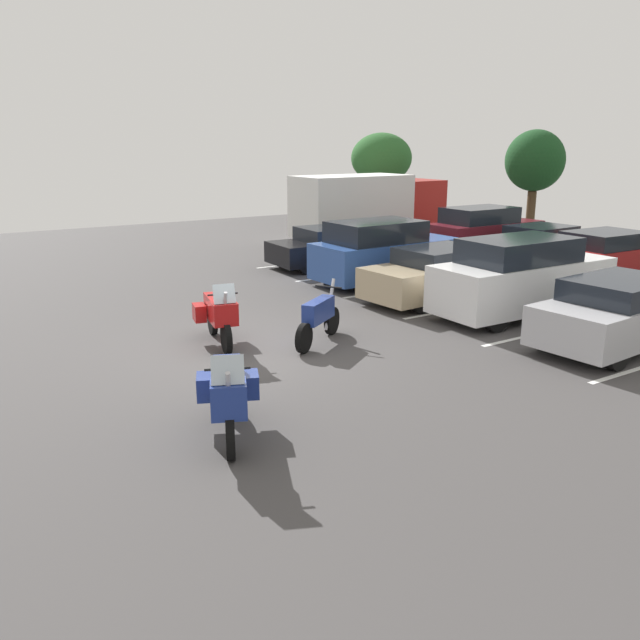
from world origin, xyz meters
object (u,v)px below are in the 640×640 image
Objects in this scene: motorcycle_second at (228,392)px; car_black at (332,247)px; car_far_red at (605,255)px; car_far_maroon at (484,232)px; car_tan at (444,274)px; box_truck at (368,206)px; car_far_charcoal at (544,246)px; car_blue at (384,252)px; car_silver at (623,312)px; car_white at (522,277)px; motorcycle_third at (319,317)px; motorcycle_touring at (219,314)px.

motorcycle_second is 0.47× the size of car_black.
car_far_maroon is at bearing 179.23° from car_far_red.
car_tan is 10.46m from box_truck.
motorcycle_second is 0.46× the size of car_far_maroon.
car_far_charcoal is (3.79, 6.33, 0.01)m from car_black.
car_blue reaches higher than car_tan.
car_silver is at bearing -16.13° from box_truck.
car_white reaches higher than car_silver.
car_far_red is at bearing 61.28° from car_blue.
car_far_red is at bearing 127.28° from car_silver.
car_far_charcoal is 1.05× the size of car_far_red.
car_far_maroon is 0.67× the size of box_truck.
car_silver is (3.61, 5.25, 0.17)m from motorcycle_third.
motorcycle_touring is at bearing -90.62° from car_far_red.
box_truck is at bearing -160.82° from car_far_maroon.
car_white is 1.06× the size of car_far_maroon.
car_silver is at bearing 55.48° from motorcycle_third.
box_truck is (-14.23, 13.06, 0.84)m from motorcycle_second.
motorcycle_third is 5.32m from car_tan.
car_far_charcoal is (0.75, 6.46, -0.26)m from car_blue.
car_tan is 1.03× the size of car_white.
motorcycle_touring is 12.98m from car_far_red.
motorcycle_third is at bearing -49.96° from car_blue.
car_tan reaches higher than motorcycle_third.
motorcycle_second is at bearing -49.26° from car_blue.
car_far_charcoal is at bearing 83.36° from car_blue.
motorcycle_second is 9.88m from car_tan.
box_truck reaches higher than car_tan.
car_far_red is 10.33m from box_truck.
motorcycle_touring is at bearing -68.82° from car_far_maroon.
car_tan is at bearing -73.72° from car_far_charcoal.
box_truck is (-4.97, -1.73, 0.64)m from car_far_maroon.
car_black is at bearing -136.87° from car_far_red.
motorcycle_touring is 0.43× the size of car_far_charcoal.
car_blue is 6.97m from car_far_red.
car_silver is at bearing -31.62° from car_far_maroon.
car_white is (0.73, 5.45, 0.39)m from motorcycle_third.
motorcycle_second is 19.33m from box_truck.
car_blue is 8.17m from box_truck.
car_far_red is at bearing 9.26° from box_truck.
motorcycle_touring is 4.55m from motorcycle_second.
motorcycle_second reaches higher than car_far_charcoal.
car_white is at bearing 9.26° from car_tan.
box_truck is (-10.17, -1.66, 0.79)m from car_far_red.
car_far_maroon is (-5.06, 13.05, 0.21)m from motorcycle_touring.
motorcycle_touring is at bearing -119.00° from motorcycle_third.
car_white is (1.75, 7.29, 0.28)m from motorcycle_touring.
motorcycle_touring is 0.42× the size of car_tan.
car_silver is (7.84, 0.22, -0.19)m from car_blue.
car_silver is 0.93× the size of car_far_charcoal.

